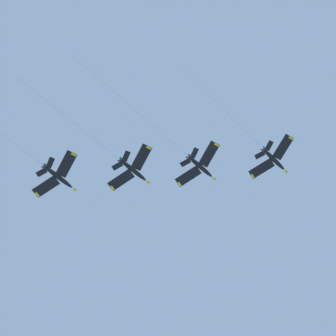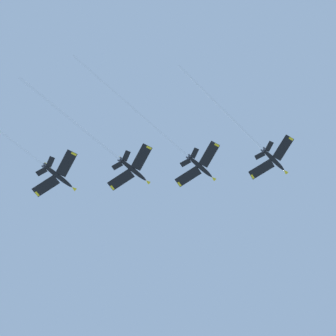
{
  "view_description": "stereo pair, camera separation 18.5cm",
  "coord_description": "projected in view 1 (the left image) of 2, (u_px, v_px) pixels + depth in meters",
  "views": [
    {
      "loc": [
        6.4,
        -52.83,
        1.68
      ],
      "look_at": [
        -21.91,
        -40.76,
        146.96
      ],
      "focal_mm": 46.29,
      "sensor_mm": 36.0,
      "label": 1
    },
    {
      "loc": [
        6.33,
        -53.0,
        1.68
      ],
      "look_at": [
        -21.91,
        -40.76,
        146.96
      ],
      "focal_mm": 46.29,
      "sensor_mm": 36.0,
      "label": 2
    }
  ],
  "objects": [
    {
      "name": "jet_third",
      "position": [
        106.0,
        149.0,
        143.11
      ],
      "size": [
        24.84,
        50.59,
        11.3
      ],
      "color": "black"
    },
    {
      "name": "jet_second",
      "position": [
        174.0,
        144.0,
        145.67
      ],
      "size": [
        27.84,
        58.9,
        14.16
      ],
      "color": "black"
    },
    {
      "name": "jet_lead",
      "position": [
        255.0,
        141.0,
        149.82
      ],
      "size": [
        26.0,
        51.53,
        11.69
      ],
      "color": "black"
    },
    {
      "name": "jet_fourth",
      "position": [
        29.0,
        155.0,
        140.35
      ],
      "size": [
        28.26,
        57.92,
        12.47
      ],
      "color": "black"
    }
  ]
}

